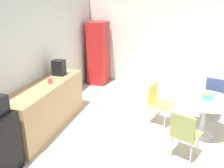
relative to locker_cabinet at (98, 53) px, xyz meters
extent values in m
plane|color=beige|center=(-2.55, -2.55, -0.89)|extent=(6.00, 6.00, 0.00)
cube|color=silver|center=(-2.55, 0.45, 0.41)|extent=(6.00, 0.10, 2.60)
cube|color=silver|center=(0.45, -2.55, 0.41)|extent=(0.10, 6.00, 2.60)
cube|color=tan|center=(-2.79, 0.10, -0.44)|extent=(2.16, 0.60, 0.90)
cube|color=#B21E1E|center=(0.00, 0.00, 0.00)|extent=(0.60, 0.50, 1.78)
cylinder|color=silver|center=(-2.26, -2.82, -0.88)|extent=(0.44, 0.44, 0.03)
cylinder|color=silver|center=(-2.26, -2.82, -0.51)|extent=(0.08, 0.08, 0.71)
cylinder|color=white|center=(-2.26, -2.82, -0.17)|extent=(1.01, 1.01, 0.03)
cylinder|color=silver|center=(-1.65, -3.14, -0.68)|extent=(0.02, 0.02, 0.42)
cylinder|color=silver|center=(-1.57, -2.84, -0.68)|extent=(0.02, 0.02, 0.42)
cylinder|color=silver|center=(-1.35, -3.22, -0.68)|extent=(0.02, 0.02, 0.42)
cylinder|color=silver|center=(-1.27, -2.91, -0.68)|extent=(0.02, 0.02, 0.42)
cube|color=#384772|center=(-1.46, -3.03, -0.45)|extent=(0.51, 0.51, 0.03)
cube|color=#384772|center=(-1.27, -3.07, -0.25)|extent=(0.13, 0.38, 0.38)
cylinder|color=silver|center=(-1.92, -2.23, -0.68)|extent=(0.02, 0.02, 0.42)
cylinder|color=silver|center=(-2.22, -2.14, -0.68)|extent=(0.02, 0.02, 0.42)
cylinder|color=silver|center=(-1.83, -1.93, -0.68)|extent=(0.02, 0.02, 0.42)
cylinder|color=silver|center=(-2.13, -1.84, -0.68)|extent=(0.02, 0.02, 0.42)
cube|color=#D8CC4C|center=(-2.02, -2.03, -0.45)|extent=(0.52, 0.52, 0.03)
cube|color=#D8CC4C|center=(-1.97, -1.85, -0.25)|extent=(0.37, 0.14, 0.38)
cylinder|color=silver|center=(-2.83, -2.44, -0.68)|extent=(0.02, 0.02, 0.42)
cylinder|color=silver|center=(-2.94, -2.74, -0.68)|extent=(0.02, 0.02, 0.42)
cylinder|color=silver|center=(-3.12, -2.33, -0.68)|extent=(0.02, 0.02, 0.42)
cylinder|color=silver|center=(-3.23, -2.62, -0.68)|extent=(0.02, 0.02, 0.42)
cube|color=#8C934C|center=(-3.03, -2.53, -0.45)|extent=(0.54, 0.54, 0.03)
cube|color=#8C934C|center=(-3.21, -2.47, -0.25)|extent=(0.17, 0.37, 0.38)
cylinder|color=teal|center=(-2.20, -2.86, -0.12)|extent=(0.20, 0.20, 0.07)
sphere|color=yellow|center=(-2.20, -2.85, -0.08)|extent=(0.07, 0.07, 0.07)
sphere|color=orange|center=(-2.20, -2.82, -0.08)|extent=(0.07, 0.07, 0.07)
sphere|color=yellow|center=(-2.19, -2.85, -0.08)|extent=(0.07, 0.07, 0.07)
cylinder|color=#D84C4C|center=(-2.69, 0.02, 0.06)|extent=(0.08, 0.08, 0.09)
torus|color=#D84C4C|center=(-2.63, 0.02, 0.06)|extent=(0.06, 0.01, 0.06)
cylinder|color=#338C59|center=(-2.07, 0.16, 0.06)|extent=(0.08, 0.08, 0.09)
torus|color=#338C59|center=(-2.02, 0.16, 0.06)|extent=(0.06, 0.01, 0.06)
cube|color=black|center=(-2.17, 0.10, 0.17)|extent=(0.20, 0.24, 0.32)
camera|label=1|loc=(-6.62, -2.39, 1.62)|focal=39.84mm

